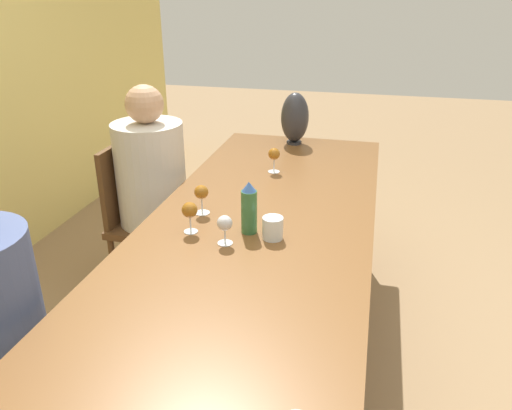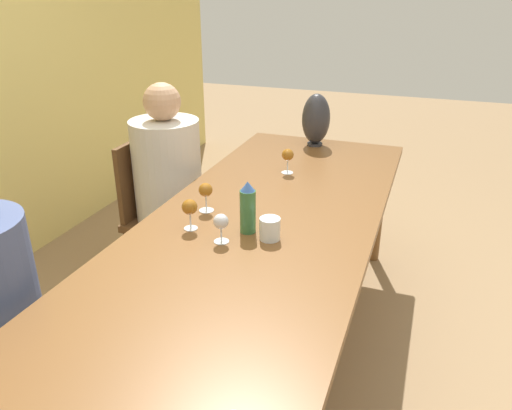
{
  "view_description": "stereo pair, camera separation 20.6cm",
  "coord_description": "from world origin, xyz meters",
  "px_view_note": "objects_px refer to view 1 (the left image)",
  "views": [
    {
      "loc": [
        -1.67,
        -0.44,
        1.71
      ],
      "look_at": [
        0.16,
        0.0,
        0.87
      ],
      "focal_mm": 35.0,
      "sensor_mm": 36.0,
      "label": 1
    },
    {
      "loc": [
        -1.61,
        -0.64,
        1.71
      ],
      "look_at": [
        0.16,
        0.0,
        0.87
      ],
      "focal_mm": 35.0,
      "sensor_mm": 36.0,
      "label": 2
    }
  ],
  "objects_px": {
    "vase": "(295,118)",
    "chair_far": "(143,214)",
    "person_far": "(155,189)",
    "water_bottle": "(249,208)",
    "wine_glass_3": "(225,224)",
    "water_tumbler": "(273,228)",
    "wine_glass_1": "(201,193)",
    "wine_glass_4": "(190,211)",
    "wine_glass_2": "(274,155)"
  },
  "relations": [
    {
      "from": "vase",
      "to": "wine_glass_3",
      "type": "height_order",
      "value": "vase"
    },
    {
      "from": "wine_glass_4",
      "to": "vase",
      "type": "bearing_deg",
      "value": -8.76
    },
    {
      "from": "chair_far",
      "to": "person_far",
      "type": "height_order",
      "value": "person_far"
    },
    {
      "from": "wine_glass_4",
      "to": "person_far",
      "type": "distance_m",
      "value": 0.85
    },
    {
      "from": "person_far",
      "to": "wine_glass_4",
      "type": "bearing_deg",
      "value": -144.78
    },
    {
      "from": "wine_glass_2",
      "to": "person_far",
      "type": "height_order",
      "value": "person_far"
    },
    {
      "from": "water_bottle",
      "to": "person_far",
      "type": "relative_size",
      "value": 0.18
    },
    {
      "from": "wine_glass_4",
      "to": "water_tumbler",
      "type": "bearing_deg",
      "value": -85.78
    },
    {
      "from": "water_bottle",
      "to": "wine_glass_3",
      "type": "height_order",
      "value": "water_bottle"
    },
    {
      "from": "water_bottle",
      "to": "water_tumbler",
      "type": "relative_size",
      "value": 2.43
    },
    {
      "from": "water_tumbler",
      "to": "wine_glass_1",
      "type": "distance_m",
      "value": 0.39
    },
    {
      "from": "vase",
      "to": "wine_glass_2",
      "type": "height_order",
      "value": "vase"
    },
    {
      "from": "person_far",
      "to": "chair_far",
      "type": "bearing_deg",
      "value": 90.0
    },
    {
      "from": "wine_glass_2",
      "to": "chair_far",
      "type": "height_order",
      "value": "wine_glass_2"
    },
    {
      "from": "wine_glass_2",
      "to": "water_bottle",
      "type": "bearing_deg",
      "value": -176.25
    },
    {
      "from": "water_bottle",
      "to": "chair_far",
      "type": "distance_m",
      "value": 1.08
    },
    {
      "from": "vase",
      "to": "wine_glass_4",
      "type": "height_order",
      "value": "vase"
    },
    {
      "from": "water_tumbler",
      "to": "person_far",
      "type": "relative_size",
      "value": 0.07
    },
    {
      "from": "person_far",
      "to": "vase",
      "type": "bearing_deg",
      "value": -45.86
    },
    {
      "from": "vase",
      "to": "chair_far",
      "type": "height_order",
      "value": "vase"
    },
    {
      "from": "water_bottle",
      "to": "water_tumbler",
      "type": "height_order",
      "value": "water_bottle"
    },
    {
      "from": "wine_glass_4",
      "to": "chair_far",
      "type": "xyz_separation_m",
      "value": [
        0.67,
        0.56,
        -0.38
      ]
    },
    {
      "from": "wine_glass_3",
      "to": "chair_far",
      "type": "xyz_separation_m",
      "value": [
        0.73,
        0.73,
        -0.37
      ]
    },
    {
      "from": "wine_glass_1",
      "to": "person_far",
      "type": "relative_size",
      "value": 0.11
    },
    {
      "from": "wine_glass_2",
      "to": "wine_glass_4",
      "type": "height_order",
      "value": "wine_glass_2"
    },
    {
      "from": "wine_glass_4",
      "to": "chair_far",
      "type": "relative_size",
      "value": 0.15
    },
    {
      "from": "water_tumbler",
      "to": "wine_glass_2",
      "type": "height_order",
      "value": "wine_glass_2"
    },
    {
      "from": "water_bottle",
      "to": "person_far",
      "type": "height_order",
      "value": "person_far"
    },
    {
      "from": "wine_glass_2",
      "to": "person_far",
      "type": "xyz_separation_m",
      "value": [
        -0.11,
        0.66,
        -0.22
      ]
    },
    {
      "from": "water_tumbler",
      "to": "person_far",
      "type": "bearing_deg",
      "value": 51.53
    },
    {
      "from": "water_tumbler",
      "to": "wine_glass_2",
      "type": "relative_size",
      "value": 0.68
    },
    {
      "from": "water_bottle",
      "to": "wine_glass_1",
      "type": "xyz_separation_m",
      "value": [
        0.13,
        0.25,
        -0.01
      ]
    },
    {
      "from": "water_bottle",
      "to": "wine_glass_2",
      "type": "height_order",
      "value": "water_bottle"
    },
    {
      "from": "water_tumbler",
      "to": "wine_glass_1",
      "type": "height_order",
      "value": "wine_glass_1"
    },
    {
      "from": "vase",
      "to": "chair_far",
      "type": "relative_size",
      "value": 0.36
    },
    {
      "from": "water_tumbler",
      "to": "wine_glass_4",
      "type": "xyz_separation_m",
      "value": [
        -0.03,
        0.34,
        0.05
      ]
    },
    {
      "from": "vase",
      "to": "person_far",
      "type": "xyz_separation_m",
      "value": [
        -0.66,
        0.68,
        -0.29
      ]
    },
    {
      "from": "wine_glass_1",
      "to": "wine_glass_4",
      "type": "relative_size",
      "value": 1.01
    },
    {
      "from": "chair_far",
      "to": "person_far",
      "type": "xyz_separation_m",
      "value": [
        0.0,
        -0.09,
        0.17
      ]
    },
    {
      "from": "wine_glass_3",
      "to": "wine_glass_4",
      "type": "distance_m",
      "value": 0.18
    },
    {
      "from": "chair_far",
      "to": "water_tumbler",
      "type": "bearing_deg",
      "value": -125.73
    },
    {
      "from": "wine_glass_1",
      "to": "wine_glass_3",
      "type": "bearing_deg",
      "value": -143.81
    },
    {
      "from": "water_bottle",
      "to": "wine_glass_4",
      "type": "bearing_deg",
      "value": 103.41
    },
    {
      "from": "water_bottle",
      "to": "chair_far",
      "type": "relative_size",
      "value": 0.25
    },
    {
      "from": "wine_glass_3",
      "to": "wine_glass_1",
      "type": "bearing_deg",
      "value": 36.19
    },
    {
      "from": "wine_glass_4",
      "to": "person_far",
      "type": "height_order",
      "value": "person_far"
    },
    {
      "from": "wine_glass_2",
      "to": "chair_far",
      "type": "bearing_deg",
      "value": 98.55
    },
    {
      "from": "vase",
      "to": "wine_glass_2",
      "type": "xyz_separation_m",
      "value": [
        -0.55,
        0.02,
        -0.07
      ]
    },
    {
      "from": "water_bottle",
      "to": "vase",
      "type": "xyz_separation_m",
      "value": [
        1.28,
        0.03,
        0.06
      ]
    },
    {
      "from": "vase",
      "to": "wine_glass_1",
      "type": "xyz_separation_m",
      "value": [
        -1.14,
        0.22,
        -0.07
      ]
    }
  ]
}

